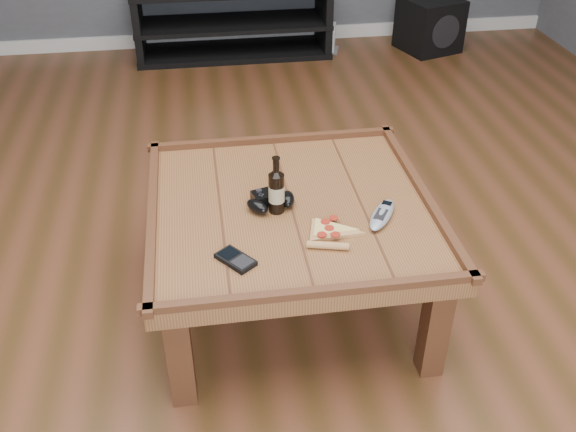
{
  "coord_description": "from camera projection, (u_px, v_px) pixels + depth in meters",
  "views": [
    {
      "loc": [
        -0.29,
        -1.88,
        1.71
      ],
      "look_at": [
        -0.04,
        -0.17,
        0.52
      ],
      "focal_mm": 40.0,
      "sensor_mm": 36.0,
      "label": 1
    }
  ],
  "objects": [
    {
      "name": "coffee_table",
      "position": [
        291.0,
        219.0,
        2.31
      ],
      "size": [
        1.03,
        1.03,
        0.48
      ],
      "color": "brown",
      "rests_on": "ground"
    },
    {
      "name": "baseboard",
      "position": [
        232.0,
        37.0,
        4.94
      ],
      "size": [
        5.0,
        0.02,
        0.1
      ],
      "primitive_type": "cube",
      "color": "silver",
      "rests_on": "ground"
    },
    {
      "name": "game_console",
      "position": [
        332.0,
        39.0,
        4.78
      ],
      "size": [
        0.13,
        0.18,
        0.2
      ],
      "rotation": [
        0.0,
        0.0,
        -0.28
      ],
      "color": "slate",
      "rests_on": "ground"
    },
    {
      "name": "pizza_slice",
      "position": [
        329.0,
        232.0,
        2.13
      ],
      "size": [
        0.2,
        0.27,
        0.03
      ],
      "rotation": [
        0.0,
        0.0,
        -0.25
      ],
      "color": "tan",
      "rests_on": "coffee_table"
    },
    {
      "name": "media_console",
      "position": [
        233.0,
        21.0,
        4.63
      ],
      "size": [
        1.4,
        0.45,
        0.5
      ],
      "color": "black",
      "rests_on": "ground"
    },
    {
      "name": "remote_control",
      "position": [
        382.0,
        214.0,
        2.2
      ],
      "size": [
        0.16,
        0.21,
        0.03
      ],
      "rotation": [
        0.0,
        0.0,
        -0.56
      ],
      "color": "gray",
      "rests_on": "coffee_table"
    },
    {
      "name": "beer_bottle",
      "position": [
        276.0,
        190.0,
        2.2
      ],
      "size": [
        0.06,
        0.06,
        0.21
      ],
      "color": "black",
      "rests_on": "coffee_table"
    },
    {
      "name": "smartphone",
      "position": [
        236.0,
        259.0,
        2.01
      ],
      "size": [
        0.13,
        0.14,
        0.02
      ],
      "rotation": [
        0.0,
        0.0,
        0.67
      ],
      "color": "black",
      "rests_on": "coffee_table"
    },
    {
      "name": "game_controller",
      "position": [
        271.0,
        200.0,
        2.26
      ],
      "size": [
        0.19,
        0.15,
        0.05
      ],
      "rotation": [
        0.0,
        0.0,
        0.27
      ],
      "color": "black",
      "rests_on": "coffee_table"
    },
    {
      "name": "ground",
      "position": [
        291.0,
        300.0,
        2.53
      ],
      "size": [
        6.0,
        6.0,
        0.0
      ],
      "primitive_type": "plane",
      "color": "#462B14",
      "rests_on": "ground"
    },
    {
      "name": "subwoofer",
      "position": [
        430.0,
        24.0,
        4.75
      ],
      "size": [
        0.48,
        0.48,
        0.38
      ],
      "rotation": [
        0.0,
        0.0,
        0.32
      ],
      "color": "black",
      "rests_on": "ground"
    }
  ]
}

